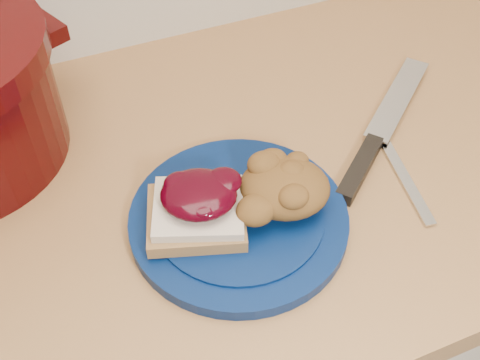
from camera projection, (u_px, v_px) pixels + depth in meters
name	position (u px, v px, depth m)	size (l,w,h in m)	color
base_cabinet	(230.00, 350.00, 1.09)	(4.00, 0.60, 0.86)	beige
plate	(239.00, 220.00, 0.68)	(0.25, 0.25, 0.02)	#051A48
sandwich	(198.00, 207.00, 0.64)	(0.13, 0.12, 0.05)	olive
stuffing_mound	(285.00, 188.00, 0.66)	(0.10, 0.09, 0.05)	brown
chef_knife	(371.00, 148.00, 0.75)	(0.25, 0.21, 0.02)	black
butter_knife	(400.00, 170.00, 0.74)	(0.18, 0.01, 0.00)	silver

